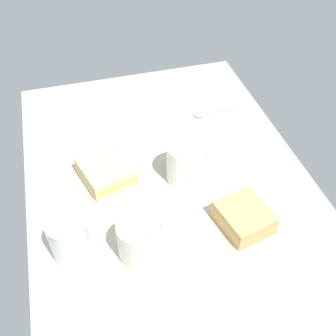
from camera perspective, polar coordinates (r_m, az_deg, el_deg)
name	(u,v)px	position (r cm, az deg, el deg)	size (l,w,h in cm)	color
tabletop	(168,180)	(94.59, 0.00, -1.72)	(90.00, 64.00, 2.00)	#BCB29E
coffee_mug_black	(139,239)	(77.58, -4.12, -9.92)	(9.02, 10.07, 8.69)	silver
coffee_mug_milky	(185,162)	(90.38, 2.46, 0.88)	(8.43, 10.64, 9.71)	white
sandwich_main	(106,171)	(93.27, -8.71, -0.41)	(14.09, 13.31, 4.40)	beige
sandwich_side	(244,217)	(84.78, 10.61, -6.83)	(12.18, 11.40, 4.40)	tan
glass_of_milk	(70,239)	(79.90, -13.62, -9.71)	(7.70, 7.70, 9.50)	silver
spoon	(208,112)	(112.29, 5.65, 7.80)	(2.79, 12.38, 0.80)	silver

